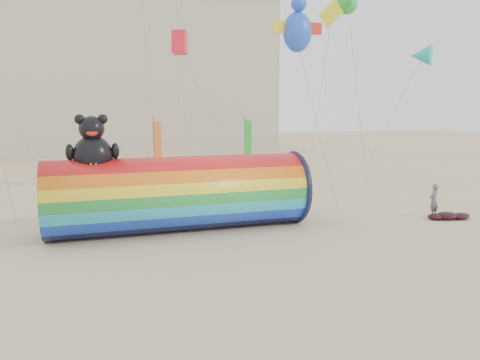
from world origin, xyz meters
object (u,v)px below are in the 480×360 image
object	(u,v)px
windsock_assembly	(179,192)
kite_handler	(434,200)
hotel_building	(43,73)
fabric_bundle	(449,216)

from	to	relation	value
windsock_assembly	kite_handler	distance (m)	14.09
hotel_building	kite_handler	world-z (taller)	hotel_building
hotel_building	fabric_bundle	world-z (taller)	hotel_building
hotel_building	windsock_assembly	xyz separation A→B (m)	(9.41, -44.23, -8.37)
hotel_building	fabric_bundle	size ratio (longest dim) A/B	23.06
kite_handler	hotel_building	bearing A→B (deg)	-90.32
windsock_assembly	fabric_bundle	bearing A→B (deg)	-9.07
hotel_building	kite_handler	size ratio (longest dim) A/B	32.34
windsock_assembly	fabric_bundle	distance (m)	14.75
windsock_assembly	fabric_bundle	world-z (taller)	windsock_assembly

